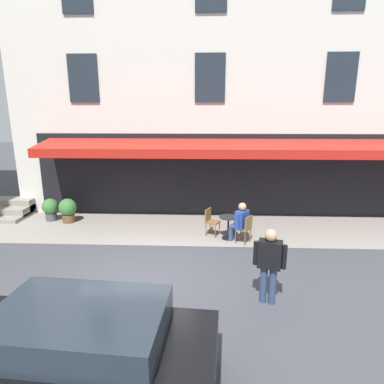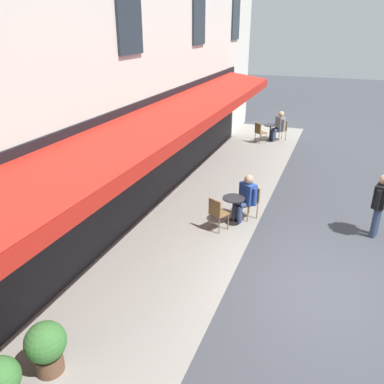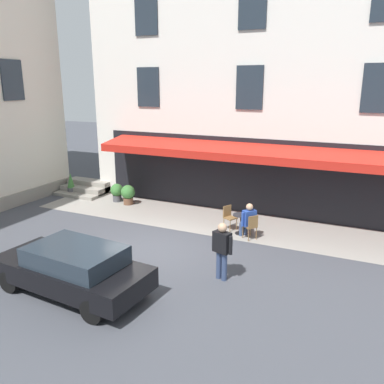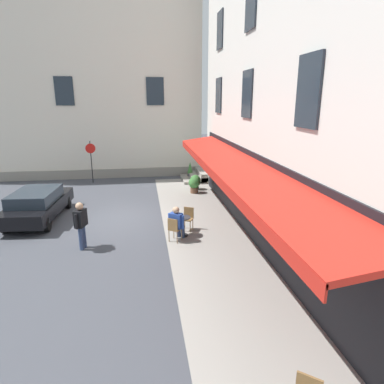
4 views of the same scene
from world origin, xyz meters
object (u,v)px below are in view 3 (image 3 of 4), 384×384
Objects in this scene: potted_plant_by_steps at (128,194)px; parked_car_black at (73,268)px; walking_pedestrian_in_black at (222,247)px; seated_companion_in_blue at (248,219)px; potted_plant_entrance_right at (71,184)px; cafe_table_mid_terrace at (241,221)px; cafe_chair_wicker_near_door at (229,215)px; cafe_chair_wicker_facing_street at (251,225)px; potted_plant_entrance_left at (117,192)px.

potted_plant_by_steps is 0.20× the size of parked_car_black.
potted_plant_by_steps is at bearing -37.45° from walking_pedestrian_in_black.
parked_car_black reaches higher than seated_companion_in_blue.
cafe_table_mid_terrace is at bearing 170.12° from potted_plant_entrance_right.
potted_plant_by_steps is 0.84× the size of potted_plant_entrance_right.
seated_companion_in_blue is 6.37m from potted_plant_by_steps.
seated_companion_in_blue reaches higher than potted_plant_entrance_right.
walking_pedestrian_in_black reaches higher than cafe_chair_wicker_near_door.
cafe_chair_wicker_facing_street is 3.23m from walking_pedestrian_in_black.
parked_car_black is at bearing 117.63° from potted_plant_entrance_left.
potted_plant_entrance_left is at bearing -13.62° from potted_plant_by_steps.
seated_companion_in_blue is 1.20× the size of potted_plant_entrance_right.
potted_plant_by_steps reaches higher than cafe_table_mid_terrace.
potted_plant_entrance_left is (6.91, -1.78, -0.22)m from seated_companion_in_blue.
walking_pedestrian_in_black reaches higher than cafe_chair_wicker_facing_street.
seated_companion_in_blue is 0.77× the size of walking_pedestrian_in_black.
seated_companion_in_blue is at bearing -117.87° from parked_car_black.
potted_plant_entrance_right is at bearing -9.88° from cafe_table_mid_terrace.
potted_plant_entrance_right is at bearing -8.74° from cafe_chair_wicker_near_door.
cafe_chair_wicker_near_door is at bearing 168.43° from potted_plant_by_steps.
cafe_table_mid_terrace is at bearing 166.90° from potted_plant_by_steps.
seated_companion_in_blue is at bearing 165.41° from potted_plant_by_steps.
seated_companion_in_blue is at bearing -36.58° from cafe_chair_wicker_facing_street.
cafe_chair_wicker_near_door is 4.05m from walking_pedestrian_in_black.
cafe_table_mid_terrace is 0.58× the size of seated_companion_in_blue.
seated_companion_in_blue is (-0.90, 0.53, 0.15)m from cafe_chair_wicker_near_door.
cafe_chair_wicker_near_door reaches higher than potted_plant_by_steps.
walking_pedestrian_in_black is 4.04m from parked_car_black.
potted_plant_entrance_left is (7.08, -1.91, -0.07)m from cafe_chair_wicker_facing_street.
cafe_chair_wicker_facing_street is 6.57m from potted_plant_by_steps.
potted_plant_entrance_left reaches higher than cafe_table_mid_terrace.
cafe_chair_wicker_facing_street reaches higher than cafe_table_mid_terrace.
walking_pedestrian_in_black is at bearing 142.55° from potted_plant_by_steps.
potted_plant_entrance_right is (9.92, -2.02, -0.02)m from cafe_chair_wicker_facing_street.
cafe_chair_wicker_near_door is at bearing -31.38° from cafe_chair_wicker_facing_street.
cafe_chair_wicker_facing_street is 0.26m from seated_companion_in_blue.
potted_plant_entrance_left is (7.18, -5.11, -0.51)m from walking_pedestrian_in_black.
cafe_chair_wicker_facing_street is 0.54× the size of walking_pedestrian_in_black.
walking_pedestrian_in_black is 1.99× the size of potted_plant_entrance_left.
parked_car_black is at bearing 62.13° from seated_companion_in_blue.
cafe_chair_wicker_near_door reaches higher than potted_plant_entrance_left.
cafe_table_mid_terrace is at bearing -80.33° from walking_pedestrian_in_black.
potted_plant_entrance_left is at bearing 177.91° from potted_plant_entrance_right.
walking_pedestrian_in_black is 0.38× the size of parked_car_black.
potted_plant_by_steps is at bearing -15.29° from cafe_chair_wicker_facing_street.
potted_plant_entrance_left is at bearing -15.12° from cafe_chair_wicker_facing_street.
cafe_chair_wicker_facing_street is 1.01× the size of potted_plant_by_steps.
potted_plant_entrance_left is at bearing -62.37° from parked_car_black.
seated_companion_in_blue reaches higher than cafe_table_mid_terrace.
cafe_chair_wicker_near_door is 1.06m from seated_companion_in_blue.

